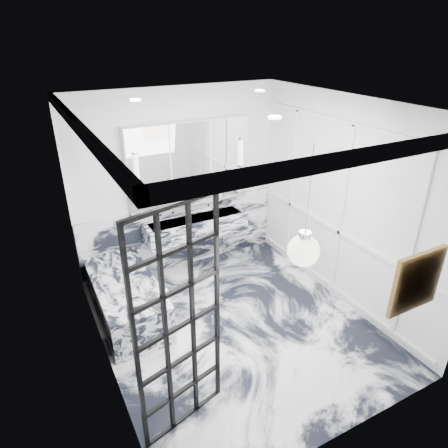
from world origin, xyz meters
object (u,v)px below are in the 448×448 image
crittall_door (180,327)px  trough_sink (196,227)px  mirror_cabinet (189,155)px  bathtub (126,298)px

crittall_door → trough_sink: size_ratio=1.43×
mirror_cabinet → bathtub: size_ratio=1.15×
trough_sink → mirror_cabinet: mirror_cabinet is taller
trough_sink → mirror_cabinet: (-0.00, 0.17, 1.09)m
trough_sink → mirror_cabinet: bearing=90.0°
trough_sink → bathtub: 1.55m
mirror_cabinet → crittall_door: bearing=-115.5°
crittall_door → bathtub: bearing=76.4°
crittall_door → trough_sink: bearing=47.6°
crittall_door → bathtub: 2.03m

